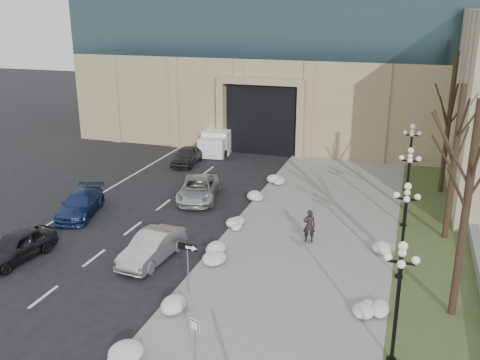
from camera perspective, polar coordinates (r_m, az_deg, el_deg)
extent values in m
cube|color=gray|center=(28.21, 6.84, -7.52)|extent=(9.00, 40.00, 0.12)
cube|color=gray|center=(29.28, -1.86, -6.37)|extent=(0.30, 40.00, 0.14)
cube|color=#3D4B25|center=(27.89, 20.20, -8.93)|extent=(4.00, 40.00, 0.10)
cube|color=slate|center=(29.77, 24.04, -7.03)|extent=(0.50, 30.00, 0.70)
cube|color=tan|center=(54.62, 7.22, 9.32)|extent=(40.00, 20.00, 8.00)
cube|color=black|center=(46.60, 2.59, 6.69)|extent=(6.00, 2.50, 6.00)
cube|color=tan|center=(44.73, 2.16, 10.50)|extent=(7.50, 0.60, 0.60)
cube|color=tan|center=(46.34, -2.08, 6.63)|extent=(0.60, 0.60, 6.00)
cube|color=tan|center=(44.47, 6.47, 6.04)|extent=(0.60, 0.60, 6.00)
imported|color=black|center=(29.17, -22.74, -6.53)|extent=(2.33, 4.55, 1.48)
imported|color=#A6A9AE|center=(27.21, -9.37, -7.06)|extent=(1.93, 4.58, 1.47)
imported|color=navy|center=(33.98, -16.68, -2.49)|extent=(3.09, 5.10, 1.38)
imported|color=#BABABA|center=(35.27, -4.46, -0.95)|extent=(3.51, 5.57, 1.44)
imported|color=#2C2B30|center=(43.19, -5.67, 2.58)|extent=(1.96, 4.26, 1.41)
imported|color=black|center=(28.82, 7.39, -4.86)|extent=(0.74, 0.57, 1.81)
cube|color=white|center=(47.68, -2.01, 4.50)|extent=(2.68, 5.21, 2.01)
cube|color=white|center=(44.88, -2.97, 3.50)|extent=(2.25, 1.80, 1.61)
cylinder|color=black|center=(45.48, -4.11, 2.95)|extent=(0.32, 0.72, 0.70)
cylinder|color=black|center=(44.96, -1.66, 2.81)|extent=(0.32, 0.72, 0.70)
cylinder|color=black|center=(49.50, -2.70, 4.23)|extent=(0.32, 0.72, 0.70)
cylinder|color=black|center=(49.03, -0.42, 4.11)|extent=(0.32, 0.72, 0.70)
cylinder|color=slate|center=(23.57, -5.56, -9.66)|extent=(0.06, 0.06, 2.50)
cube|color=black|center=(23.05, -5.65, -7.12)|extent=(0.91, 0.13, 0.31)
cube|color=white|center=(22.97, -5.36, -7.21)|extent=(0.43, 0.05, 0.12)
cone|color=white|center=(22.86, -4.84, -7.33)|extent=(0.24, 0.27, 0.25)
cylinder|color=slate|center=(19.40, -4.80, -17.20)|extent=(0.05, 0.05, 2.00)
cube|color=white|center=(18.94, -4.86, -15.18)|extent=(0.43, 0.17, 0.44)
cube|color=black|center=(18.92, -4.91, -15.21)|extent=(0.37, 0.12, 0.38)
cube|color=white|center=(18.92, -4.92, -15.22)|extent=(0.32, 0.11, 0.33)
ellipsoid|color=white|center=(20.43, -12.64, -18.00)|extent=(1.10, 1.60, 0.36)
ellipsoid|color=white|center=(23.19, -6.71, -12.89)|extent=(1.10, 1.60, 0.36)
ellipsoid|color=white|center=(26.96, -2.39, -8.09)|extent=(1.10, 1.60, 0.36)
ellipsoid|color=white|center=(30.72, -0.28, -4.69)|extent=(1.10, 1.60, 0.36)
ellipsoid|color=white|center=(34.38, 1.76, -2.15)|extent=(1.10, 1.60, 0.36)
ellipsoid|color=white|center=(38.48, 4.07, 0.04)|extent=(1.10, 1.60, 0.36)
ellipsoid|color=white|center=(23.22, 13.75, -13.29)|extent=(1.10, 1.60, 0.36)
ellipsoid|color=white|center=(28.54, 15.30, -7.23)|extent=(1.10, 1.60, 0.36)
cylinder|color=black|center=(19.85, 16.31, -13.61)|extent=(0.14, 0.14, 4.00)
cylinder|color=black|center=(18.90, 16.84, -8.42)|extent=(0.10, 0.90, 0.10)
cylinder|color=black|center=(18.90, 16.84, -8.42)|extent=(0.90, 0.10, 0.10)
sphere|color=silver|center=(18.65, 17.01, -6.77)|extent=(0.32, 0.32, 0.32)
sphere|color=silver|center=(18.85, 18.26, -8.14)|extent=(0.28, 0.28, 0.28)
sphere|color=silver|center=(18.84, 15.51, -7.88)|extent=(0.28, 0.28, 0.28)
sphere|color=silver|center=(19.25, 16.93, -7.44)|extent=(0.28, 0.28, 0.28)
sphere|color=silver|center=(18.43, 16.83, -8.61)|extent=(0.28, 0.28, 0.28)
cylinder|color=black|center=(26.46, 16.56, -9.92)|extent=(0.36, 0.36, 0.20)
cylinder|color=black|center=(25.65, 16.94, -6.16)|extent=(0.14, 0.14, 4.00)
cylinder|color=black|center=(24.92, 17.36, -1.96)|extent=(0.10, 0.90, 0.10)
cylinder|color=black|center=(24.92, 17.36, -1.96)|extent=(0.90, 0.10, 0.10)
sphere|color=silver|center=(24.73, 17.49, -0.65)|extent=(0.32, 0.32, 0.32)
sphere|color=silver|center=(24.88, 18.42, -1.73)|extent=(0.28, 0.28, 0.28)
sphere|color=silver|center=(24.87, 16.36, -1.53)|extent=(0.28, 0.28, 0.28)
sphere|color=silver|center=(25.30, 17.42, -1.30)|extent=(0.28, 0.28, 0.28)
sphere|color=silver|center=(24.45, 17.36, -1.97)|extent=(0.28, 0.28, 0.28)
cylinder|color=black|center=(32.38, 17.02, -4.68)|extent=(0.36, 0.36, 0.20)
cylinder|color=black|center=(31.72, 17.33, -1.51)|extent=(0.14, 0.14, 4.00)
cylinder|color=black|center=(31.13, 17.67, 1.96)|extent=(0.10, 0.90, 0.10)
cylinder|color=black|center=(31.13, 17.67, 1.96)|extent=(0.90, 0.10, 0.10)
sphere|color=silver|center=(30.98, 17.77, 3.03)|extent=(0.32, 0.32, 0.32)
sphere|color=silver|center=(31.10, 18.52, 2.15)|extent=(0.28, 0.28, 0.28)
sphere|color=silver|center=(31.10, 16.87, 2.31)|extent=(0.28, 0.28, 0.28)
sphere|color=silver|center=(31.53, 17.71, 2.44)|extent=(0.28, 0.28, 0.28)
sphere|color=silver|center=(30.66, 17.68, 2.01)|extent=(0.28, 0.28, 0.28)
cylinder|color=black|center=(38.49, 17.32, -1.08)|extent=(0.36, 0.36, 0.20)
cylinder|color=black|center=(37.93, 17.59, 1.64)|extent=(0.14, 0.14, 4.00)
cylinder|color=black|center=(37.44, 17.88, 4.57)|extent=(0.10, 0.90, 0.10)
cylinder|color=black|center=(37.44, 17.88, 4.57)|extent=(0.90, 0.10, 0.10)
sphere|color=silver|center=(37.32, 17.97, 5.47)|extent=(0.32, 0.32, 0.32)
sphere|color=silver|center=(37.42, 18.59, 4.73)|extent=(0.28, 0.28, 0.28)
sphere|color=silver|center=(37.41, 17.21, 4.86)|extent=(0.28, 0.28, 0.28)
sphere|color=silver|center=(37.85, 17.91, 4.94)|extent=(0.28, 0.28, 0.28)
sphere|color=silver|center=(36.97, 17.89, 4.65)|extent=(0.28, 0.28, 0.28)
cylinder|color=black|center=(22.52, 22.90, -3.37)|extent=(0.32, 0.32, 9.00)
cylinder|color=black|center=(30.19, 21.84, 1.51)|extent=(0.32, 0.32, 8.50)
cylinder|color=black|center=(37.85, 21.33, 5.51)|extent=(0.32, 0.32, 9.50)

